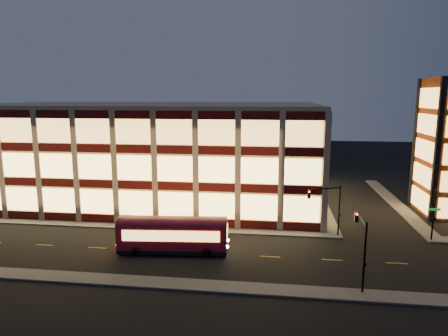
# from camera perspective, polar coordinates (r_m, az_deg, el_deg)

# --- Properties ---
(ground) EXTENTS (200.00, 200.00, 0.00)m
(ground) POSITION_cam_1_polar(r_m,az_deg,el_deg) (49.09, -12.51, -8.62)
(ground) COLOR black
(ground) RESTS_ON ground
(sidewalk_office_south) EXTENTS (54.00, 2.00, 0.15)m
(sidewalk_office_south) POSITION_cam_1_polar(r_m,az_deg,el_deg) (51.02, -15.33, -7.92)
(sidewalk_office_south) COLOR #514F4C
(sidewalk_office_south) RESTS_ON ground
(sidewalk_office_east) EXTENTS (2.00, 30.00, 0.15)m
(sidewalk_office_east) POSITION_cam_1_polar(r_m,az_deg,el_deg) (62.88, 13.38, -4.37)
(sidewalk_office_east) COLOR #514F4C
(sidewalk_office_east) RESTS_ON ground
(sidewalk_tower_west) EXTENTS (2.00, 30.00, 0.15)m
(sidewalk_tower_west) POSITION_cam_1_polar(r_m,az_deg,el_deg) (64.97, 23.10, -4.46)
(sidewalk_tower_west) COLOR #514F4C
(sidewalk_tower_west) RESTS_ON ground
(sidewalk_near) EXTENTS (100.00, 2.00, 0.15)m
(sidewalk_near) POSITION_cam_1_polar(r_m,az_deg,el_deg) (38.01, -19.39, -14.62)
(sidewalk_near) COLOR #514F4C
(sidewalk_near) RESTS_ON ground
(office_building) EXTENTS (50.45, 30.45, 14.50)m
(office_building) POSITION_cam_1_polar(r_m,az_deg,el_deg) (64.01, -10.08, 2.56)
(office_building) COLOR tan
(office_building) RESTS_ON ground
(traffic_signal_far) EXTENTS (3.79, 1.87, 6.00)m
(traffic_signal_far) POSITION_cam_1_polar(r_m,az_deg,el_deg) (45.67, 14.69, -4.76)
(traffic_signal_far) COLOR black
(traffic_signal_far) RESTS_ON ground
(traffic_signal_right) EXTENTS (1.20, 4.37, 6.00)m
(traffic_signal_right) POSITION_cam_1_polar(r_m,az_deg,el_deg) (47.66, 28.46, -5.08)
(traffic_signal_right) COLOR black
(traffic_signal_right) RESTS_ON ground
(traffic_signal_near) EXTENTS (0.32, 4.45, 6.00)m
(traffic_signal_near) POSITION_cam_1_polar(r_m,az_deg,el_deg) (35.25, 19.04, -9.48)
(traffic_signal_near) COLOR black
(traffic_signal_near) RESTS_ON ground
(trolley_bus) EXTENTS (11.15, 3.71, 3.71)m
(trolley_bus) POSITION_cam_1_polar(r_m,az_deg,el_deg) (41.21, -7.30, -9.14)
(trolley_bus) COLOR maroon
(trolley_bus) RESTS_ON ground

